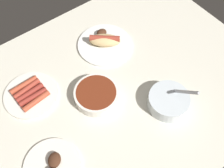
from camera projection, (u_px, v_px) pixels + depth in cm
name	position (u px, v px, depth cm)	size (l,w,h in cm)	color
ground_plane	(112.00, 90.00, 101.39)	(120.00, 90.00, 3.00)	silver
bowl_coleslaw	(168.00, 101.00, 93.93)	(14.57, 14.61, 14.83)	silver
plate_hotdog_assembled	(105.00, 42.00, 109.87)	(22.74, 22.74, 5.61)	white
bowl_chili	(97.00, 95.00, 95.83)	(16.15, 16.15, 4.38)	white
plate_sausages	(31.00, 94.00, 97.58)	(20.02, 20.02, 3.01)	white
plate_grilled_meat	(53.00, 166.00, 83.81)	(18.43, 18.43, 3.79)	white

